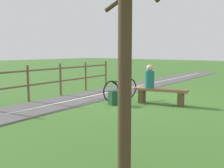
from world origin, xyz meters
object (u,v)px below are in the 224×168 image
Objects in this scene: bicycle at (121,89)px; backpack at (114,98)px; bench at (161,94)px; tree_far_left at (125,73)px; person_seated at (149,78)px.

backpack is (-0.35, 0.85, -0.15)m from bicycle.
backpack is (1.16, 1.01, -0.12)m from bench.
bench is at bearing -138.82° from backpack.
person_seated is at bearing -63.31° from tree_far_left.
bench is 2.30× the size of person_seated.
bench is 1.52m from bicycle.
person_seated reaches higher than backpack.
bicycle is 5.82m from tree_far_left.
person_seated is at bearing -129.88° from backpack.
bench is at bearing 180.00° from person_seated.
bench is 0.64m from person_seated.
bench is at bearing -67.62° from tree_far_left.
backpack is at bearing 28.27° from bench.
tree_far_left is (-3.10, 3.71, 1.21)m from backpack.
person_seated reaches higher than bicycle.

